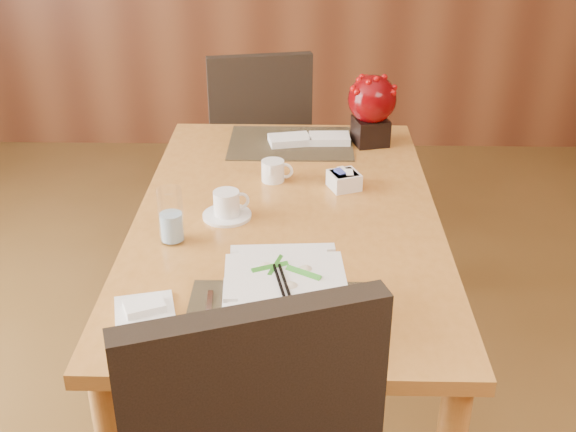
{
  "coord_description": "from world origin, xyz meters",
  "views": [
    {
      "loc": [
        0.05,
        -1.31,
        1.74
      ],
      "look_at": [
        0.01,
        0.35,
        0.87
      ],
      "focal_mm": 45.0,
      "sensor_mm": 36.0,
      "label": 1
    }
  ],
  "objects_px": {
    "soup_setting": "(285,296)",
    "far_chair": "(258,142)",
    "sugar_caddy": "(344,180)",
    "berry_decor": "(372,106)",
    "creamer_jug": "(273,171)",
    "dining_table": "(287,241)",
    "water_glass": "(171,216)",
    "coffee_cup": "(227,206)",
    "bread_plate": "(145,311)"
  },
  "relations": [
    {
      "from": "creamer_jug",
      "to": "sugar_caddy",
      "type": "xyz_separation_m",
      "value": [
        0.23,
        -0.05,
        -0.01
      ]
    },
    {
      "from": "dining_table",
      "to": "far_chair",
      "type": "height_order",
      "value": "far_chair"
    },
    {
      "from": "dining_table",
      "to": "coffee_cup",
      "type": "bearing_deg",
      "value": -170.43
    },
    {
      "from": "berry_decor",
      "to": "far_chair",
      "type": "bearing_deg",
      "value": 131.23
    },
    {
      "from": "water_glass",
      "to": "berry_decor",
      "type": "distance_m",
      "value": 0.96
    },
    {
      "from": "dining_table",
      "to": "berry_decor",
      "type": "distance_m",
      "value": 0.68
    },
    {
      "from": "dining_table",
      "to": "sugar_caddy",
      "type": "height_order",
      "value": "sugar_caddy"
    },
    {
      "from": "coffee_cup",
      "to": "water_glass",
      "type": "xyz_separation_m",
      "value": [
        -0.14,
        -0.15,
        0.04
      ]
    },
    {
      "from": "soup_setting",
      "to": "bread_plate",
      "type": "distance_m",
      "value": 0.34
    },
    {
      "from": "dining_table",
      "to": "creamer_jug",
      "type": "height_order",
      "value": "creamer_jug"
    },
    {
      "from": "soup_setting",
      "to": "far_chair",
      "type": "relative_size",
      "value": 0.32
    },
    {
      "from": "water_glass",
      "to": "far_chair",
      "type": "relative_size",
      "value": 0.16
    },
    {
      "from": "water_glass",
      "to": "sugar_caddy",
      "type": "distance_m",
      "value": 0.61
    },
    {
      "from": "water_glass",
      "to": "coffee_cup",
      "type": "bearing_deg",
      "value": 47.19
    },
    {
      "from": "creamer_jug",
      "to": "berry_decor",
      "type": "bearing_deg",
      "value": 51.2
    },
    {
      "from": "coffee_cup",
      "to": "bread_plate",
      "type": "relative_size",
      "value": 1.05
    },
    {
      "from": "creamer_jug",
      "to": "far_chair",
      "type": "relative_size",
      "value": 0.1
    },
    {
      "from": "soup_setting",
      "to": "creamer_jug",
      "type": "bearing_deg",
      "value": 90.57
    },
    {
      "from": "soup_setting",
      "to": "bread_plate",
      "type": "bearing_deg",
      "value": 174.1
    },
    {
      "from": "sugar_caddy",
      "to": "berry_decor",
      "type": "height_order",
      "value": "berry_decor"
    },
    {
      "from": "water_glass",
      "to": "far_chair",
      "type": "bearing_deg",
      "value": 82.85
    },
    {
      "from": "soup_setting",
      "to": "water_glass",
      "type": "xyz_separation_m",
      "value": [
        -0.32,
        0.35,
        0.02
      ]
    },
    {
      "from": "soup_setting",
      "to": "water_glass",
      "type": "distance_m",
      "value": 0.48
    },
    {
      "from": "berry_decor",
      "to": "far_chair",
      "type": "height_order",
      "value": "berry_decor"
    },
    {
      "from": "dining_table",
      "to": "berry_decor",
      "type": "xyz_separation_m",
      "value": [
        0.29,
        0.56,
        0.24
      ]
    },
    {
      "from": "creamer_jug",
      "to": "water_glass",
      "type": "bearing_deg",
      "value": -115.71
    },
    {
      "from": "water_glass",
      "to": "creamer_jug",
      "type": "bearing_deg",
      "value": 57.19
    },
    {
      "from": "soup_setting",
      "to": "far_chair",
      "type": "xyz_separation_m",
      "value": [
        -0.17,
        1.6,
        -0.26
      ]
    },
    {
      "from": "soup_setting",
      "to": "far_chair",
      "type": "height_order",
      "value": "far_chair"
    },
    {
      "from": "bread_plate",
      "to": "berry_decor",
      "type": "bearing_deg",
      "value": 60.35
    },
    {
      "from": "sugar_caddy",
      "to": "dining_table",
      "type": "bearing_deg",
      "value": -135.01
    },
    {
      "from": "dining_table",
      "to": "soup_setting",
      "type": "relative_size",
      "value": 4.77
    },
    {
      "from": "bread_plate",
      "to": "far_chair",
      "type": "relative_size",
      "value": 0.14
    },
    {
      "from": "coffee_cup",
      "to": "berry_decor",
      "type": "relative_size",
      "value": 0.57
    },
    {
      "from": "bread_plate",
      "to": "far_chair",
      "type": "bearing_deg",
      "value": 84.01
    },
    {
      "from": "water_glass",
      "to": "soup_setting",
      "type": "bearing_deg",
      "value": -47.66
    },
    {
      "from": "coffee_cup",
      "to": "sugar_caddy",
      "type": "relative_size",
      "value": 1.63
    },
    {
      "from": "coffee_cup",
      "to": "soup_setting",
      "type": "bearing_deg",
      "value": -69.75
    },
    {
      "from": "far_chair",
      "to": "creamer_jug",
      "type": "bearing_deg",
      "value": 85.75
    },
    {
      "from": "far_chair",
      "to": "dining_table",
      "type": "bearing_deg",
      "value": 87.0
    },
    {
      "from": "soup_setting",
      "to": "water_glass",
      "type": "height_order",
      "value": "water_glass"
    },
    {
      "from": "dining_table",
      "to": "bread_plate",
      "type": "xyz_separation_m",
      "value": [
        -0.32,
        -0.52,
        0.1
      ]
    },
    {
      "from": "creamer_jug",
      "to": "berry_decor",
      "type": "xyz_separation_m",
      "value": [
        0.34,
        0.33,
        0.11
      ]
    },
    {
      "from": "sugar_caddy",
      "to": "berry_decor",
      "type": "distance_m",
      "value": 0.42
    },
    {
      "from": "dining_table",
      "to": "creamer_jug",
      "type": "xyz_separation_m",
      "value": [
        -0.05,
        0.23,
        0.13
      ]
    },
    {
      "from": "dining_table",
      "to": "bread_plate",
      "type": "height_order",
      "value": "bread_plate"
    },
    {
      "from": "sugar_caddy",
      "to": "creamer_jug",
      "type": "bearing_deg",
      "value": 167.33
    },
    {
      "from": "water_glass",
      "to": "sugar_caddy",
      "type": "bearing_deg",
      "value": 35.82
    },
    {
      "from": "soup_setting",
      "to": "berry_decor",
      "type": "height_order",
      "value": "berry_decor"
    },
    {
      "from": "water_glass",
      "to": "far_chair",
      "type": "distance_m",
      "value": 1.29
    }
  ]
}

